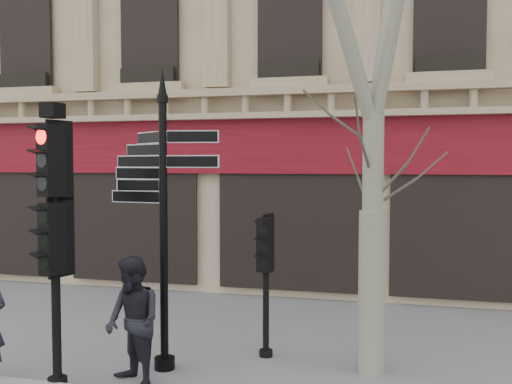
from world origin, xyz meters
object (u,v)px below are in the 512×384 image
traffic_signal_secondary (266,260)px  pedestrian_b (133,322)px  fingerpost (163,168)px  traffic_signal_main (54,209)px

traffic_signal_secondary → pedestrian_b: 2.39m
traffic_signal_secondary → fingerpost: bearing=-135.5°
traffic_signal_secondary → traffic_signal_main: bearing=-131.9°
fingerpost → pedestrian_b: 2.31m
traffic_signal_main → pedestrian_b: (1.03, 0.32, -1.62)m
fingerpost → pedestrian_b: (-0.16, -0.73, -2.19)m
traffic_signal_main → fingerpost: bearing=58.7°
traffic_signal_main → traffic_signal_secondary: 3.41m
fingerpost → traffic_signal_secondary: 2.26m
fingerpost → traffic_signal_secondary: size_ratio=2.01×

